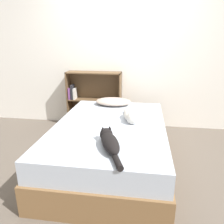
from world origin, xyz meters
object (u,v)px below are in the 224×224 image
at_px(bed, 110,144).
at_px(cat_light, 130,116).
at_px(bookshelf, 93,98).
at_px(pillow, 113,102).
at_px(cat_dark, 110,142).

bearing_deg(bed, cat_light, 30.19).
height_order(cat_light, bookshelf, bookshelf).
relative_size(bed, bookshelf, 2.05).
xyz_separation_m(bed, bookshelf, (-0.52, 1.32, 0.23)).
xyz_separation_m(pillow, bookshelf, (-0.44, 0.51, -0.10)).
relative_size(cat_light, cat_dark, 0.84).
bearing_deg(bed, bookshelf, 111.41).
distance_m(pillow, cat_light, 0.74).
xyz_separation_m(cat_light, bookshelf, (-0.75, 1.18, -0.11)).
bearing_deg(cat_dark, bookshelf, -3.52).
xyz_separation_m(bed, pillow, (-0.08, 0.80, 0.33)).
bearing_deg(pillow, cat_dark, -83.39).
bearing_deg(cat_light, cat_dark, -26.83).
bearing_deg(bed, pillow, 95.36).
height_order(cat_dark, bookshelf, bookshelf).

